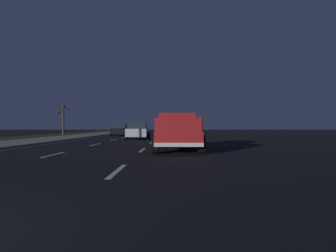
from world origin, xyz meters
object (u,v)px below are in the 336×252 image
pickup_truck (177,132)px  sedan_silver (138,131)px  sedan_black (120,129)px  bare_tree_far (63,119)px

pickup_truck → sedan_silver: (11.84, 3.36, -0.13)m
sedan_silver → pickup_truck: bearing=-164.1°
pickup_truck → sedan_black: pickup_truck is taller
bare_tree_far → sedan_silver: bearing=-135.0°
sedan_silver → bare_tree_far: size_ratio=1.05×
pickup_truck → sedan_silver: 12.31m
sedan_silver → sedan_black: bearing=19.0°
pickup_truck → sedan_silver: bearing=15.9°
pickup_truck → sedan_silver: size_ratio=1.22×
pickup_truck → bare_tree_far: size_ratio=1.28×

